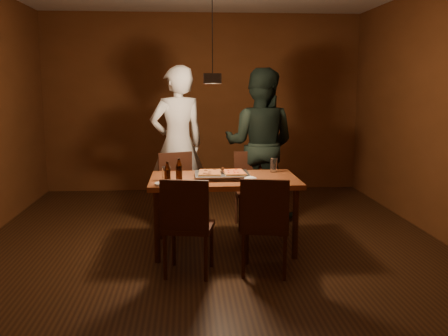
{
  "coord_description": "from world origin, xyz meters",
  "views": [
    {
      "loc": [
        -0.26,
        -5.01,
        1.69
      ],
      "look_at": [
        0.11,
        -0.01,
        0.85
      ],
      "focal_mm": 40.0,
      "sensor_mm": 36.0,
      "label": 1
    }
  ],
  "objects": [
    {
      "name": "pendant_lamp",
      "position": [
        0.0,
        0.0,
        1.76
      ],
      "size": [
        0.18,
        0.18,
        1.1
      ],
      "color": "black",
      "rests_on": "ceiling"
    },
    {
      "name": "chair_near_right",
      "position": [
        0.42,
        -0.8,
        0.54
      ],
      "size": [
        0.5,
        0.5,
        0.49
      ],
      "rotation": [
        0.0,
        0.0,
        -0.2
      ],
      "color": "#38190F",
      "rests_on": "floor"
    },
    {
      "name": "water_glass_left",
      "position": [
        -0.47,
        -0.1,
        0.82
      ],
      "size": [
        0.08,
        0.08,
        0.13
      ],
      "primitive_type": "cylinder",
      "color": "silver",
      "rests_on": "dining_table"
    },
    {
      "name": "napkin",
      "position": [
        0.36,
        -0.25,
        0.78
      ],
      "size": [
        0.13,
        0.1,
        0.05
      ],
      "primitive_type": "ellipsoid",
      "color": "white",
      "rests_on": "dining_table"
    },
    {
      "name": "beer_bottle_b",
      "position": [
        -0.34,
        -0.24,
        0.87
      ],
      "size": [
        0.06,
        0.06,
        0.24
      ],
      "color": "black",
      "rests_on": "dining_table"
    },
    {
      "name": "beer_bottle_a",
      "position": [
        -0.45,
        -0.34,
        0.86
      ],
      "size": [
        0.06,
        0.06,
        0.22
      ],
      "color": "black",
      "rests_on": "dining_table"
    },
    {
      "name": "pizza_tray",
      "position": [
        0.09,
        -0.02,
        0.77
      ],
      "size": [
        0.57,
        0.48,
        0.05
      ],
      "primitive_type": "cube",
      "rotation": [
        0.0,
        0.0,
        0.05
      ],
      "color": "silver",
      "rests_on": "dining_table"
    },
    {
      "name": "room_shell",
      "position": [
        0.0,
        0.0,
        1.4
      ],
      "size": [
        6.0,
        6.0,
        6.0
      ],
      "color": "#38200F",
      "rests_on": "ground"
    },
    {
      "name": "pizza_meat",
      "position": [
        -0.03,
        -0.01,
        0.81
      ],
      "size": [
        0.25,
        0.37,
        0.02
      ],
      "primitive_type": "cube",
      "rotation": [
        0.0,
        0.0,
        -0.07
      ],
      "color": "maroon",
      "rests_on": "pizza_tray"
    },
    {
      "name": "spatula",
      "position": [
        0.11,
        -0.01,
        0.81
      ],
      "size": [
        0.1,
        0.24,
        0.04
      ],
      "primitive_type": null,
      "rotation": [
        0.0,
        0.0,
        -0.02
      ],
      "color": "silver",
      "rests_on": "pizza_tray"
    },
    {
      "name": "chair_near_left",
      "position": [
        -0.27,
        -0.77,
        0.54
      ],
      "size": [
        0.49,
        0.49,
        0.49
      ],
      "rotation": [
        0.0,
        0.0,
        -0.19
      ],
      "color": "#38190F",
      "rests_on": "floor"
    },
    {
      "name": "dining_table",
      "position": [
        0.11,
        -0.01,
        0.68
      ],
      "size": [
        1.5,
        0.9,
        0.75
      ],
      "color": "brown",
      "rests_on": "floor"
    },
    {
      "name": "chair_far_left",
      "position": [
        -0.37,
        0.79,
        0.54
      ],
      "size": [
        0.54,
        0.54,
        0.49
      ],
      "rotation": [
        0.0,
        0.0,
        3.49
      ],
      "color": "#38190F",
      "rests_on": "floor"
    },
    {
      "name": "plate_slice",
      "position": [
        -0.46,
        -0.33,
        0.76
      ],
      "size": [
        0.23,
        0.23,
        0.03
      ],
      "color": "white",
      "rests_on": "dining_table"
    },
    {
      "name": "pizza_cheese",
      "position": [
        0.22,
        -0.02,
        0.81
      ],
      "size": [
        0.24,
        0.35,
        0.02
      ],
      "primitive_type": "cube",
      "rotation": [
        0.0,
        0.0,
        0.07
      ],
      "color": "gold",
      "rests_on": "pizza_tray"
    },
    {
      "name": "water_glass_right",
      "position": [
        0.68,
        0.29,
        0.83
      ],
      "size": [
        0.07,
        0.07,
        0.15
      ],
      "primitive_type": "cylinder",
      "color": "silver",
      "rests_on": "dining_table"
    },
    {
      "name": "diner_white",
      "position": [
        -0.38,
        1.16,
        0.96
      ],
      "size": [
        0.83,
        0.7,
        1.92
      ],
      "primitive_type": "imported",
      "rotation": [
        0.0,
        0.0,
        3.55
      ],
      "color": "silver",
      "rests_on": "floor"
    },
    {
      "name": "chair_far_right",
      "position": [
        0.52,
        0.82,
        0.54
      ],
      "size": [
        0.43,
        0.43,
        0.49
      ],
      "rotation": [
        0.0,
        0.0,
        3.16
      ],
      "color": "#38190F",
      "rests_on": "floor"
    },
    {
      "name": "diner_dark",
      "position": [
        0.65,
        1.16,
        0.95
      ],
      "size": [
        1.11,
        0.99,
        1.9
      ],
      "primitive_type": "imported",
      "rotation": [
        0.0,
        0.0,
        2.79
      ],
      "color": "black",
      "rests_on": "floor"
    }
  ]
}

